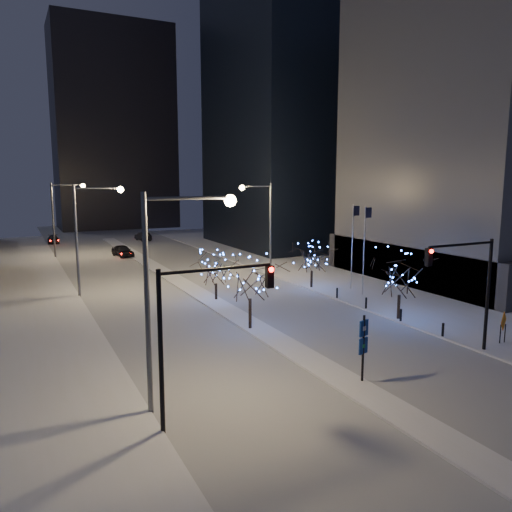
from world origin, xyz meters
TOP-DOWN VIEW (x-y plane):
  - ground at (0.00, 0.00)m, footprint 160.00×160.00m
  - road at (0.00, 35.00)m, footprint 20.00×130.00m
  - median at (0.00, 30.00)m, footprint 2.00×80.00m
  - east_sidewalk at (15.00, 20.00)m, footprint 10.00×90.00m
  - west_sidewalk at (-14.00, 20.00)m, footprint 8.00×90.00m
  - midrise_block at (34.00, 18.00)m, footprint 30.00×22.00m
  - plinth at (34.00, 18.00)m, footprint 30.00×24.00m
  - horizon_block at (6.00, 92.00)m, footprint 24.00×14.00m
  - street_lamp_w_near at (-8.94, 2.00)m, footprint 4.40×0.56m
  - street_lamp_w_mid at (-8.94, 27.00)m, footprint 4.40×0.56m
  - street_lamp_w_far at (-8.94, 52.00)m, footprint 4.40×0.56m
  - street_lamp_east at (10.08, 30.00)m, footprint 3.90×0.56m
  - traffic_signal_west at (-8.44, -0.00)m, footprint 5.26×0.43m
  - traffic_signal_east at (8.94, 1.00)m, footprint 5.26×0.43m
  - flagpoles at (13.37, 17.25)m, footprint 1.35×2.60m
  - bollards at (10.20, 10.00)m, footprint 0.16×12.16m
  - car_near at (-1.67, 48.98)m, footprint 2.61×4.85m
  - car_mid at (5.05, 65.20)m, footprint 2.08×4.50m
  - car_far at (-9.00, 68.12)m, footprint 1.95×4.40m
  - holiday_tree_median_near at (-0.50, 11.38)m, footprint 4.24×4.24m
  - holiday_tree_median_far at (0.50, 20.30)m, footprint 4.48×4.48m
  - holiday_tree_plaza_near at (10.50, 8.59)m, footprint 4.77×4.77m
  - holiday_tree_plaza_far at (10.59, 20.76)m, footprint 4.72×4.72m
  - wayfinding_sign at (0.72, 0.46)m, footprint 0.65×0.25m
  - construction_sign at (12.57, 1.33)m, footprint 1.16×0.56m

SIDE VIEW (x-z plane):
  - ground at x=0.00m, z-range 0.00..0.00m
  - road at x=0.00m, z-range 0.00..0.02m
  - median at x=0.00m, z-range 0.00..0.15m
  - east_sidewalk at x=15.00m, z-range 0.00..0.15m
  - west_sidewalk at x=-14.00m, z-range 0.00..0.15m
  - bollards at x=10.20m, z-range 0.15..1.05m
  - car_far at x=-9.00m, z-range 0.00..1.25m
  - car_mid at x=5.05m, z-range 0.00..1.43m
  - car_near at x=-1.67m, z-range 0.00..1.57m
  - construction_sign at x=12.57m, z-range 0.36..2.42m
  - plinth at x=34.00m, z-range 0.00..4.00m
  - wayfinding_sign at x=0.72m, z-range 0.42..4.08m
  - holiday_tree_median_far at x=0.50m, z-range 0.71..4.97m
  - holiday_tree_plaza_far at x=10.59m, z-range 0.80..5.58m
  - holiday_tree_plaza_near at x=10.50m, z-range 0.89..6.33m
  - holiday_tree_median_near at x=-0.50m, z-range 1.05..6.55m
  - traffic_signal_west at x=-8.44m, z-range 1.26..8.26m
  - traffic_signal_east at x=8.94m, z-range 1.26..8.26m
  - flagpoles at x=13.37m, z-range 0.80..8.80m
  - street_lamp_east at x=10.08m, z-range 1.45..11.45m
  - street_lamp_w_near at x=-8.94m, z-range 1.50..11.50m
  - street_lamp_w_mid at x=-8.94m, z-range 1.50..11.50m
  - street_lamp_w_far at x=-8.94m, z-range 1.50..11.50m
  - midrise_block at x=34.00m, z-range 0.00..30.00m
  - horizon_block at x=6.00m, z-range 0.00..42.00m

